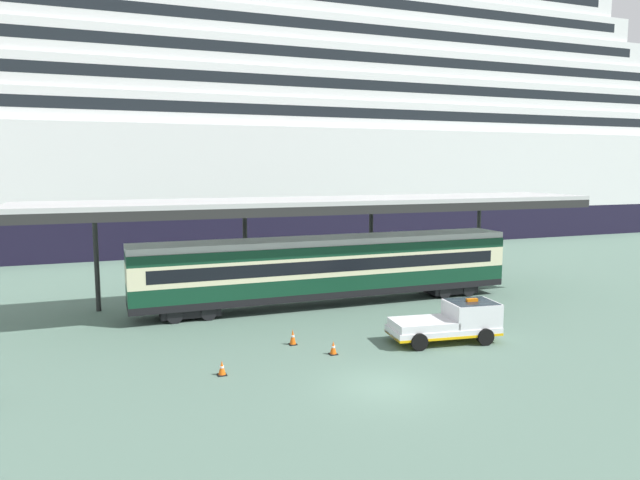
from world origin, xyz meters
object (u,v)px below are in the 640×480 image
(train_carriage, at_px, (329,267))
(service_truck, at_px, (454,321))
(traffic_cone_near, at_px, (333,348))
(traffic_cone_far, at_px, (293,337))
(traffic_cone_mid, at_px, (222,368))
(cruise_ship, at_px, (201,112))

(train_carriage, xyz_separation_m, service_truck, (2.86, -8.99, -1.32))
(traffic_cone_near, distance_m, traffic_cone_far, 2.35)
(traffic_cone_far, bearing_deg, train_carriage, 56.54)
(service_truck, relative_size, traffic_cone_far, 7.42)
(traffic_cone_near, bearing_deg, traffic_cone_mid, -170.93)
(train_carriage, bearing_deg, traffic_cone_mid, -131.08)
(train_carriage, height_order, service_truck, train_carriage)
(train_carriage, height_order, traffic_cone_near, train_carriage)
(cruise_ship, bearing_deg, traffic_cone_far, -93.73)
(cruise_ship, height_order, traffic_cone_mid, cruise_ship)
(cruise_ship, distance_m, train_carriage, 35.45)
(traffic_cone_far, bearing_deg, traffic_cone_near, -58.11)
(cruise_ship, distance_m, service_truck, 44.60)
(cruise_ship, height_order, service_truck, cruise_ship)
(cruise_ship, relative_size, train_carriage, 5.80)
(train_carriage, distance_m, service_truck, 9.53)
(traffic_cone_mid, distance_m, traffic_cone_far, 4.81)
(train_carriage, relative_size, traffic_cone_mid, 39.26)
(train_carriage, bearing_deg, service_truck, -72.34)
(cruise_ship, distance_m, traffic_cone_far, 42.58)
(traffic_cone_near, bearing_deg, cruise_ship, 88.13)
(traffic_cone_far, bearing_deg, service_truck, -16.18)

